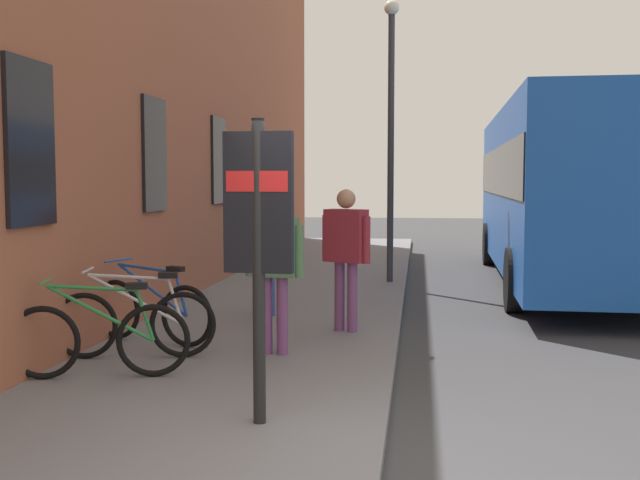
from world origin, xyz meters
TOP-DOWN VIEW (x-y plane):
  - ground at (6.00, -1.00)m, footprint 60.00×60.00m
  - sidewalk_pavement at (8.00, 1.75)m, footprint 24.00×3.50m
  - station_facade at (8.99, 3.80)m, footprint 22.00×0.65m
  - bicycle_end_of_row at (2.00, 2.83)m, footprint 0.57×1.74m
  - bicycle_leaning_wall at (2.85, 2.80)m, footprint 0.52×1.75m
  - bicycle_far_end at (3.63, 2.89)m, footprint 0.72×1.69m
  - transit_info_sign at (0.85, 1.01)m, footprint 0.13×0.55m
  - city_bus at (10.35, -3.00)m, footprint 10.57×2.89m
  - pedestrian_crossing_street at (4.63, 0.68)m, footprint 0.45×0.63m
  - pedestrian_by_facade at (3.25, 1.34)m, footprint 0.32×0.66m
  - pedestrian_near_bus at (5.64, 1.92)m, footprint 0.45×0.58m
  - street_lamp at (9.47, 0.30)m, footprint 0.28×0.28m

SIDE VIEW (x-z plane):
  - ground at x=6.00m, z-range 0.00..0.00m
  - sidewalk_pavement at x=8.00m, z-range 0.00..0.12m
  - bicycle_end_of_row at x=2.00m, z-range 0.02..1.00m
  - bicycle_leaning_wall at x=2.85m, z-range 0.02..1.00m
  - bicycle_far_end at x=3.63m, z-range 0.02..1.00m
  - pedestrian_near_bus at x=5.64m, z-range 0.31..2.02m
  - pedestrian_by_facade at x=3.25m, z-range 0.31..2.08m
  - pedestrian_crossing_street at x=4.63m, z-range 0.32..2.12m
  - transit_info_sign at x=0.85m, z-range 0.52..2.92m
  - city_bus at x=10.35m, z-range 0.24..3.59m
  - street_lamp at x=9.47m, z-range 0.60..5.82m
  - station_facade at x=8.99m, z-range 0.00..7.87m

